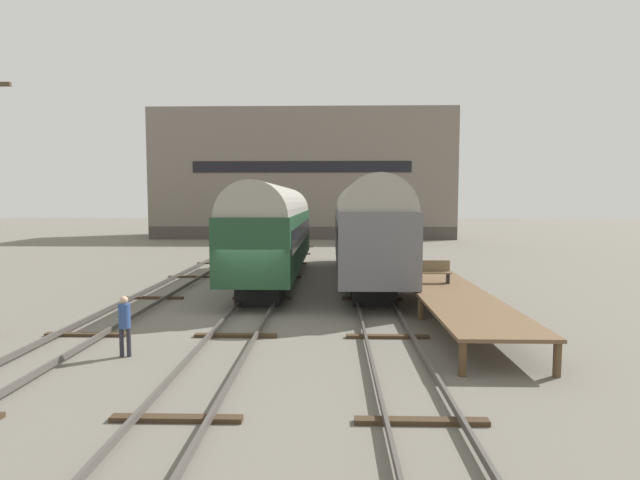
# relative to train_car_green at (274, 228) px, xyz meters

# --- Properties ---
(ground_plane) EXTENTS (200.00, 200.00, 0.00)m
(ground_plane) POSITION_rel_train_car_green_xyz_m (0.00, -7.56, -2.88)
(ground_plane) COLOR #6B665B
(track_left) EXTENTS (2.60, 60.00, 0.26)m
(track_left) POSITION_rel_train_car_green_xyz_m (-4.79, -7.56, -2.74)
(track_left) COLOR #4C4742
(track_left) RESTS_ON ground
(track_middle) EXTENTS (2.60, 60.00, 0.26)m
(track_middle) POSITION_rel_train_car_green_xyz_m (0.00, -7.56, -2.74)
(track_middle) COLOR #4C4742
(track_middle) RESTS_ON ground
(track_right) EXTENTS (2.60, 60.00, 0.26)m
(track_right) POSITION_rel_train_car_green_xyz_m (4.79, -7.56, -2.74)
(track_right) COLOR #4C4742
(track_right) RESTS_ON ground
(train_car_green) EXTENTS (3.03, 15.49, 5.10)m
(train_car_green) POSITION_rel_train_car_green_xyz_m (0.00, 0.00, 0.00)
(train_car_green) COLOR black
(train_car_green) RESTS_ON ground
(train_car_grey) EXTENTS (3.08, 17.95, 5.33)m
(train_car_grey) POSITION_rel_train_car_green_xyz_m (4.79, 0.95, 0.15)
(train_car_grey) COLOR black
(train_car_grey) RESTS_ON ground
(station_platform) EXTENTS (2.61, 11.91, 0.96)m
(station_platform) POSITION_rel_train_car_green_xyz_m (7.41, -8.08, -2.00)
(station_platform) COLOR brown
(station_platform) RESTS_ON ground
(bench) EXTENTS (1.40, 0.40, 0.91)m
(bench) POSITION_rel_train_car_green_xyz_m (7.13, -5.77, -1.43)
(bench) COLOR brown
(bench) RESTS_ON station_platform
(person_worker) EXTENTS (0.32, 0.32, 1.70)m
(person_worker) POSITION_rel_train_car_green_xyz_m (-2.67, -12.58, -1.86)
(person_worker) COLOR #282833
(person_worker) RESTS_ON ground
(warehouse_building) EXTENTS (33.69, 10.62, 14.35)m
(warehouse_building) POSITION_rel_train_car_green_xyz_m (-0.28, 33.38, 4.29)
(warehouse_building) COLOR #46403A
(warehouse_building) RESTS_ON ground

